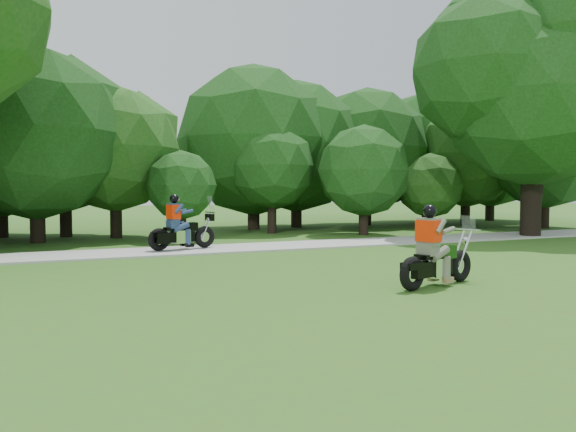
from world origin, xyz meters
TOP-DOWN VIEW (x-y plane):
  - ground at (0.00, 0.00)m, footprint 100.00×100.00m
  - walkway at (0.00, 8.00)m, footprint 60.00×2.20m
  - tree_line at (-0.13, 14.82)m, footprint 39.12×12.02m
  - big_tree_east at (10.46, 7.87)m, footprint 9.07×6.89m
  - chopper_motorcycle at (0.27, 0.25)m, footprint 2.19×1.01m
  - touring_motorcycle at (-2.95, 8.03)m, footprint 2.14×0.97m

SIDE VIEW (x-z plane):
  - ground at x=0.00m, z-range 0.00..0.00m
  - walkway at x=0.00m, z-range 0.00..0.06m
  - chopper_motorcycle at x=0.27m, z-range -0.21..1.38m
  - touring_motorcycle at x=-2.95m, z-range -0.17..1.48m
  - tree_line at x=-0.13m, z-range -0.09..7.43m
  - big_tree_east at x=10.46m, z-range 0.80..11.26m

